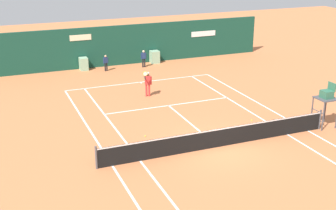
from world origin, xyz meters
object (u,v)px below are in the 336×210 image
object	(u,v)px
umpire_chair	(326,98)
ball_kid_right_post	(144,57)
tennis_ball_mid_court	(145,136)
player_on_baseline	(148,82)
tennis_ball_near_service_line	(252,120)
ball_kid_centre_post	(106,62)

from	to	relation	value
umpire_chair	ball_kid_right_post	bearing A→B (deg)	17.53
umpire_chair	tennis_ball_mid_court	bearing A→B (deg)	76.18
player_on_baseline	ball_kid_right_post	size ratio (longest dim) A/B	1.33
player_on_baseline	tennis_ball_mid_court	size ratio (longest dim) A/B	26.68
tennis_ball_near_service_line	umpire_chair	bearing A→B (deg)	-34.58
ball_kid_right_post	tennis_ball_mid_court	xyz separation A→B (m)	(-4.48, -13.04, -0.75)
umpire_chair	ball_kid_centre_post	world-z (taller)	umpire_chair
player_on_baseline	ball_kid_right_post	xyz separation A→B (m)	(2.16, 6.98, -0.17)
umpire_chair	tennis_ball_near_service_line	size ratio (longest dim) A/B	35.64
ball_kid_right_post	tennis_ball_mid_court	bearing A→B (deg)	70.85
ball_kid_right_post	tennis_ball_near_service_line	bearing A→B (deg)	97.28
player_on_baseline	umpire_chair	bearing A→B (deg)	141.68
umpire_chair	ball_kid_right_post	xyz separation A→B (m)	(-4.84, 15.33, -0.85)
tennis_ball_mid_court	tennis_ball_near_service_line	size ratio (longest dim) A/B	1.00
ball_kid_right_post	umpire_chair	bearing A→B (deg)	107.33
tennis_ball_near_service_line	ball_kid_centre_post	bearing A→B (deg)	109.99
player_on_baseline	ball_kid_centre_post	xyz separation A→B (m)	(-0.90, 6.98, -0.23)
umpire_chair	player_on_baseline	xyz separation A→B (m)	(-7.00, 8.35, -0.68)
umpire_chair	ball_kid_centre_post	xyz separation A→B (m)	(-7.91, 15.33, -0.91)
player_on_baseline	ball_kid_right_post	distance (m)	7.31
player_on_baseline	ball_kid_right_post	bearing A→B (deg)	-95.53
ball_kid_right_post	tennis_ball_near_service_line	world-z (taller)	ball_kid_right_post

